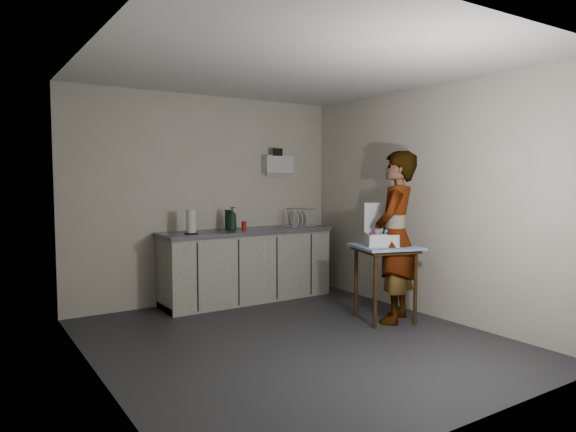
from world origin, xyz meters
TOP-DOWN VIEW (x-y plane):
  - ground at (0.00, 0.00)m, footprint 4.00×4.00m
  - wall_back at (0.00, 1.99)m, footprint 3.60×0.02m
  - wall_right at (1.79, 0.00)m, footprint 0.02×4.00m
  - wall_left at (-1.79, 0.00)m, footprint 0.02×4.00m
  - ceiling at (0.00, 0.00)m, footprint 3.60×4.00m
  - kitchen_counter at (0.40, 1.70)m, footprint 2.24×0.62m
  - wall_shelf at (1.00, 1.92)m, footprint 0.42×0.18m
  - side_table at (1.21, 0.04)m, footprint 0.79×0.79m
  - standing_man at (1.30, -0.02)m, footprint 0.81×0.75m
  - soap_bottle at (0.19, 1.69)m, footprint 0.15×0.16m
  - soda_can at (0.36, 1.69)m, footprint 0.06×0.06m
  - dark_bottle at (0.17, 1.78)m, footprint 0.07×0.07m
  - paper_towel at (-0.38, 1.62)m, footprint 0.16×0.16m
  - dish_rack at (1.17, 1.65)m, footprint 0.36×0.27m
  - bakery_box at (1.17, 0.06)m, footprint 0.46×0.46m

SIDE VIEW (x-z plane):
  - ground at x=0.00m, z-range 0.00..0.00m
  - kitchen_counter at x=0.40m, z-range -0.03..0.88m
  - side_table at x=1.21m, z-range 0.31..1.14m
  - standing_man at x=1.30m, z-range 0.00..1.85m
  - bakery_box at x=1.17m, z-range 0.71..1.16m
  - soda_can at x=0.36m, z-range 0.91..1.02m
  - dish_rack at x=1.17m, z-range 0.84..1.09m
  - dark_bottle at x=0.17m, z-range 0.91..1.17m
  - paper_towel at x=-0.38m, z-range 0.90..1.19m
  - soap_bottle at x=0.19m, z-range 0.91..1.21m
  - wall_back at x=0.00m, z-range 0.00..2.60m
  - wall_right at x=1.79m, z-range 0.00..2.60m
  - wall_left at x=-1.79m, z-range 0.00..2.60m
  - wall_shelf at x=1.00m, z-range 1.56..1.93m
  - ceiling at x=0.00m, z-range 2.59..2.60m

